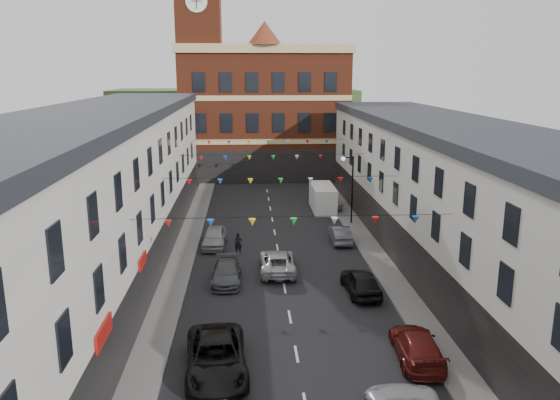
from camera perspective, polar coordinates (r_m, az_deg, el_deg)
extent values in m
plane|color=black|center=(34.00, 0.49, -9.23)|extent=(160.00, 160.00, 0.00)
cube|color=#605E5B|center=(36.06, -10.85, -7.99)|extent=(1.80, 64.00, 0.15)
cube|color=#605E5B|center=(36.90, 11.11, -7.50)|extent=(1.80, 64.00, 0.15)
cube|color=beige|center=(34.65, -19.48, -0.87)|extent=(8.00, 56.00, 10.00)
cube|color=black|center=(33.81, -20.18, 7.96)|extent=(8.40, 56.00, 0.70)
cube|color=black|center=(34.73, -12.56, -6.24)|extent=(0.12, 56.00, 3.20)
cube|color=#B6B5AA|center=(36.25, 19.34, -1.07)|extent=(8.00, 56.00, 9.00)
cube|color=black|center=(35.41, 19.95, 6.56)|extent=(8.40, 56.00, 0.70)
cube|color=black|center=(35.70, 12.95, -5.71)|extent=(0.12, 56.00, 3.20)
cube|color=maroon|center=(69.57, -1.71, 8.78)|extent=(20.00, 12.00, 15.00)
cube|color=tan|center=(69.39, -1.76, 15.38)|extent=(20.60, 12.60, 1.00)
cone|color=maroon|center=(64.48, -1.62, 17.05)|extent=(4.00, 4.00, 2.60)
cube|color=maroon|center=(66.53, -8.27, 12.32)|extent=(5.00, 5.00, 24.00)
cylinder|color=white|center=(64.41, -8.73, 19.86)|extent=(2.40, 0.12, 2.40)
cube|color=#2A4821|center=(93.67, -4.66, 8.39)|extent=(40.00, 14.00, 10.00)
cylinder|color=black|center=(47.28, 7.55, 0.97)|extent=(0.14, 0.14, 6.00)
cylinder|color=black|center=(46.68, 7.18, 4.44)|extent=(0.90, 0.10, 0.10)
sphere|color=beige|center=(46.61, 6.63, 4.32)|extent=(0.36, 0.36, 0.36)
imported|color=black|center=(25.10, -6.67, -15.99)|extent=(3.04, 5.88, 1.59)
imported|color=#46494E|center=(34.90, -5.61, -7.56)|extent=(1.82, 4.41, 1.28)
imported|color=#93979B|center=(41.82, -6.86, -3.87)|extent=(1.88, 4.38, 1.47)
imported|color=#5F1613|center=(26.79, 14.11, -14.58)|extent=(2.29, 4.89, 1.38)
imported|color=black|center=(33.35, 8.45, -8.46)|extent=(2.01, 4.47, 1.49)
imported|color=#55565E|center=(42.82, 6.31, -3.56)|extent=(1.42, 3.97, 1.30)
imported|color=#B5B8BA|center=(53.21, 4.91, -0.17)|extent=(2.60, 4.88, 1.30)
imported|color=#ACADB3|center=(36.42, -0.26, -6.48)|extent=(2.38, 5.03, 1.39)
cube|color=white|center=(52.37, 4.48, 0.22)|extent=(2.09, 5.37, 2.37)
imported|color=black|center=(40.02, -4.38, -4.56)|extent=(0.56, 0.37, 1.54)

